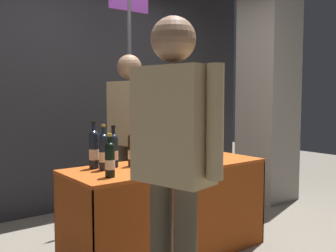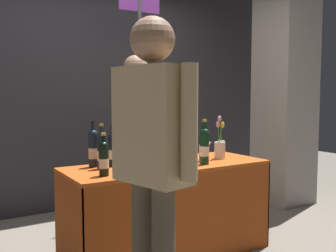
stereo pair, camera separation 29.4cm
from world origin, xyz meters
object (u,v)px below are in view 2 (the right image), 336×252
taster_foreground_right (153,149)px  featured_wine_bottle (174,144)px  concrete_pillar (285,79)px  wine_glass_near_taster (154,151)px  vendor_presenter (136,126)px  wine_glass_near_vendor (221,145)px  tasting_table (168,193)px  wine_glass_mid (207,146)px  display_bottle_0 (132,148)px  booth_signpost (140,80)px  flower_vase (220,147)px

taster_foreground_right → featured_wine_bottle: bearing=-51.0°
concrete_pillar → wine_glass_near_taster: bearing=-168.4°
wine_glass_near_taster → vendor_presenter: bearing=81.2°
concrete_pillar → wine_glass_near_vendor: concrete_pillar is taller
tasting_table → wine_glass_mid: size_ratio=13.05×
wine_glass_near_vendor → vendor_presenter: bearing=134.8°
tasting_table → wine_glass_near_taster: size_ratio=13.86×
display_bottle_0 → wine_glass_near_vendor: bearing=-1.4°
vendor_presenter → booth_signpost: size_ratio=0.69×
tasting_table → wine_glass_mid: 0.62m
concrete_pillar → display_bottle_0: (-2.26, -0.48, -0.60)m
wine_glass_near_taster → booth_signpost: bearing=69.1°
wine_glass_near_taster → flower_vase: 0.57m
wine_glass_mid → taster_foreground_right: 1.50m
wine_glass_mid → concrete_pillar: bearing=16.0°
display_bottle_0 → flower_vase: flower_vase is taller
taster_foreground_right → booth_signpost: booth_signpost is taller
tasting_table → featured_wine_bottle: size_ratio=4.84×
wine_glass_near_taster → taster_foreground_right: (-0.58, -1.00, 0.18)m
booth_signpost → taster_foreground_right: bearing=-116.0°
vendor_presenter → wine_glass_mid: bearing=37.2°
vendor_presenter → featured_wine_bottle: bearing=1.4°
featured_wine_bottle → wine_glass_near_vendor: 0.49m
display_bottle_0 → wine_glass_near_taster: 0.25m
flower_vase → featured_wine_bottle: bearing=164.5°
display_bottle_0 → taster_foreground_right: (-0.34, -0.93, 0.13)m
booth_signpost → concrete_pillar: bearing=-16.6°
concrete_pillar → wine_glass_mid: concrete_pillar is taller
wine_glass_near_vendor → wine_glass_mid: 0.13m
display_bottle_0 → taster_foreground_right: taster_foreground_right is taller
wine_glass_near_taster → vendor_presenter: size_ratio=0.07×
featured_wine_bottle → wine_glass_mid: (0.39, 0.06, -0.05)m
vendor_presenter → taster_foreground_right: size_ratio=0.99×
display_bottle_0 → wine_glass_mid: 0.77m
tasting_table → wine_glass_mid: wine_glass_mid is taller
vendor_presenter → taster_foreground_right: (-0.66, -1.47, 0.01)m
tasting_table → vendor_presenter: (0.04, 0.63, 0.49)m
wine_glass_near_taster → flower_vase: size_ratio=0.32×
wine_glass_near_taster → vendor_presenter: 0.51m
concrete_pillar → flower_vase: concrete_pillar is taller
concrete_pillar → featured_wine_bottle: (-1.88, -0.49, -0.59)m
tasting_table → booth_signpost: bearing=73.5°
display_bottle_0 → flower_vase: (0.78, -0.11, -0.03)m
flower_vase → vendor_presenter: 0.82m
vendor_presenter → taster_foreground_right: bearing=-30.2°
featured_wine_bottle → display_bottle_0: 0.38m
featured_wine_bottle → wine_glass_near_taster: bearing=153.6°
tasting_table → wine_glass_near_taster: wine_glass_near_taster is taller
display_bottle_0 → wine_glass_near_taster: bearing=16.3°
vendor_presenter → booth_signpost: (0.28, 0.44, 0.45)m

